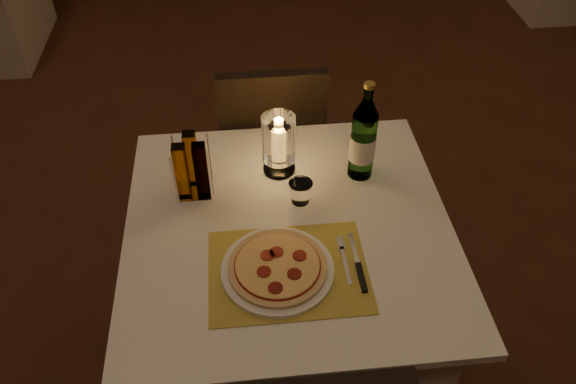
{
  "coord_description": "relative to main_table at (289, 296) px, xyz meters",
  "views": [
    {
      "loc": [
        -0.12,
        -1.94,
        2.0
      ],
      "look_at": [
        0.01,
        -0.74,
        0.86
      ],
      "focal_mm": 35.0,
      "sensor_mm": 36.0,
      "label": 1
    }
  ],
  "objects": [
    {
      "name": "floor",
      "position": [
        -0.01,
        0.76,
        -0.38
      ],
      "size": [
        8.0,
        10.0,
        0.02
      ],
      "primitive_type": "cube",
      "color": "#4D2718",
      "rests_on": "ground"
    },
    {
      "name": "main_table",
      "position": [
        0.0,
        0.0,
        0.0
      ],
      "size": [
        1.0,
        1.0,
        0.74
      ],
      "color": "white",
      "rests_on": "ground"
    },
    {
      "name": "chair_far",
      "position": [
        -0.0,
        0.71,
        0.18
      ],
      "size": [
        0.42,
        0.42,
        0.9
      ],
      "color": "black",
      "rests_on": "ground"
    },
    {
      "name": "placemat",
      "position": [
        -0.02,
        -0.18,
        0.37
      ],
      "size": [
        0.45,
        0.34,
        0.0
      ],
      "primitive_type": "cube",
      "color": "gold",
      "rests_on": "main_table"
    },
    {
      "name": "plate",
      "position": [
        -0.05,
        -0.18,
        0.38
      ],
      "size": [
        0.32,
        0.32,
        0.01
      ],
      "primitive_type": "cylinder",
      "color": "white",
      "rests_on": "placemat"
    },
    {
      "name": "pizza",
      "position": [
        -0.05,
        -0.18,
        0.39
      ],
      "size": [
        0.28,
        0.28,
        0.02
      ],
      "color": "#D8B77F",
      "rests_on": "plate"
    },
    {
      "name": "fork",
      "position": [
        0.14,
        -0.15,
        0.37
      ],
      "size": [
        0.02,
        0.18,
        0.0
      ],
      "color": "silver",
      "rests_on": "placemat"
    },
    {
      "name": "knife",
      "position": [
        0.18,
        -0.21,
        0.37
      ],
      "size": [
        0.02,
        0.22,
        0.01
      ],
      "color": "black",
      "rests_on": "placemat"
    },
    {
      "name": "tumbler",
      "position": [
        0.05,
        0.1,
        0.4
      ],
      "size": [
        0.08,
        0.08,
        0.08
      ],
      "primitive_type": null,
      "color": "white",
      "rests_on": "main_table"
    },
    {
      "name": "water_bottle",
      "position": [
        0.26,
        0.21,
        0.51
      ],
      "size": [
        0.08,
        0.08,
        0.35
      ],
      "color": "#5D9851",
      "rests_on": "main_table"
    },
    {
      "name": "hurricane_candle",
      "position": [
        -0.01,
        0.26,
        0.49
      ],
      "size": [
        0.11,
        0.11,
        0.22
      ],
      "color": "white",
      "rests_on": "main_table"
    },
    {
      "name": "cruet_caddy",
      "position": [
        -0.29,
        0.18,
        0.46
      ],
      "size": [
        0.12,
        0.12,
        0.21
      ],
      "color": "white",
      "rests_on": "main_table"
    }
  ]
}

